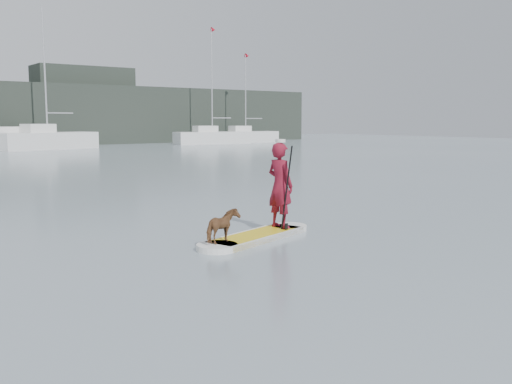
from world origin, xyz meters
TOP-DOWN VIEW (x-y plane):
  - ground at (0.00, 0.00)m, footprint 140.00×140.00m
  - paddleboard at (3.11, 3.74)m, footprint 3.20×1.51m
  - paddler at (3.96, 3.99)m, footprint 0.52×0.73m
  - white_cap at (3.96, 3.99)m, footprint 0.22×0.22m
  - dog at (2.07, 3.43)m, footprint 0.84×0.59m
  - paddle at (3.90, 3.70)m, footprint 0.12×0.30m
  - sailboat_e at (10.92, 43.81)m, footprint 8.57×4.26m
  - sailboat_f at (27.97, 44.69)m, footprint 8.15×3.42m
  - shore_building_east at (18.00, 54.00)m, footprint 10.00×4.00m
  - sailboat_g at (32.77, 45.43)m, footprint 7.43×2.88m

SIDE VIEW (x-z plane):
  - ground at x=0.00m, z-range 0.00..0.00m
  - paddleboard at x=3.11m, z-range 0.00..0.12m
  - dog at x=2.07m, z-range 0.12..0.77m
  - sailboat_g at x=32.77m, z-range -4.04..5.58m
  - paddle at x=3.90m, z-range -0.20..1.80m
  - sailboat_f at x=27.97m, z-range -5.12..6.72m
  - sailboat_e at x=10.92m, z-range -5.09..6.80m
  - paddler at x=3.96m, z-range 0.12..2.00m
  - white_cap at x=3.96m, z-range 2.00..2.07m
  - shore_building_east at x=18.00m, z-range 0.00..8.00m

